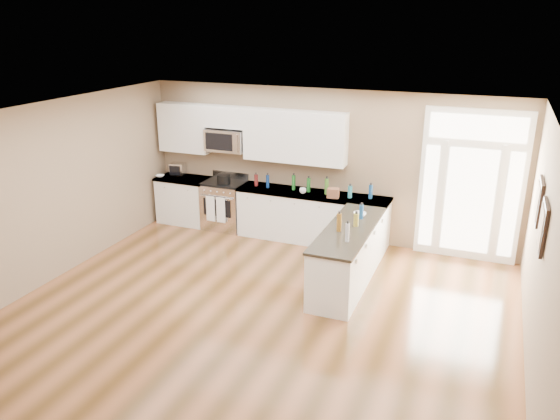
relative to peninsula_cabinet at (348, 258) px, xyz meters
name	(u,v)px	position (x,y,z in m)	size (l,w,h in m)	color
ground	(231,345)	(-0.93, -2.24, -0.43)	(8.00, 8.00, 0.00)	#523517
room_shell	(227,221)	(-0.93, -2.24, 1.27)	(8.00, 8.00, 8.00)	#877056
back_cabinet_left	(186,201)	(-3.80, 1.45, 0.00)	(1.10, 0.66, 0.94)	white
back_cabinet_right	(312,219)	(-1.08, 1.45, 0.00)	(2.85, 0.66, 0.94)	white
peninsula_cabinet	(348,258)	(0.00, 0.00, 0.00)	(0.69, 2.32, 0.94)	white
upper_cabinet_left	(185,128)	(-3.81, 1.59, 1.49)	(1.04, 0.33, 0.95)	white
upper_cabinet_right	(295,137)	(-1.50, 1.59, 1.49)	(1.94, 0.33, 0.95)	white
upper_cabinet_short	(227,117)	(-2.88, 1.59, 1.77)	(0.82, 0.33, 0.40)	white
microwave	(226,140)	(-2.88, 1.56, 1.33)	(0.78, 0.41, 0.42)	silver
entry_door	(471,186)	(1.62, 1.71, 0.87)	(1.70, 0.10, 2.60)	white
wall_art_near	(539,201)	(2.54, -0.04, 1.27)	(0.05, 0.58, 0.58)	black
wall_art_far	(543,227)	(2.54, -1.04, 1.27)	(0.05, 0.58, 0.58)	black
kitchen_range	(225,205)	(-2.90, 1.45, 0.04)	(0.79, 0.70, 1.08)	silver
stockpot	(224,179)	(-2.85, 1.34, 0.61)	(0.26, 0.26, 0.20)	black
toaster_oven	(178,169)	(-4.02, 1.59, 0.63)	(0.29, 0.22, 0.25)	silver
cardboard_box	(333,193)	(-0.65, 1.33, 0.59)	(0.21, 0.15, 0.17)	brown
bowl_left	(160,176)	(-4.28, 1.31, 0.53)	(0.17, 0.17, 0.04)	white
bowl_peninsula	(360,214)	(0.02, 0.56, 0.54)	(0.20, 0.20, 0.06)	white
cup_counter	(303,191)	(-1.24, 1.36, 0.55)	(0.12, 0.12, 0.10)	white
counter_bottles	(325,197)	(-0.68, 0.93, 0.63)	(2.40, 2.13, 0.29)	#19591E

